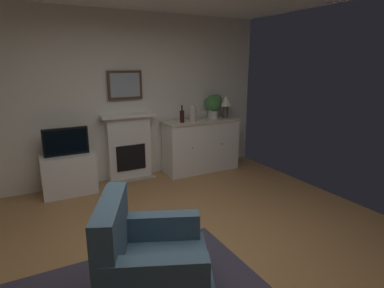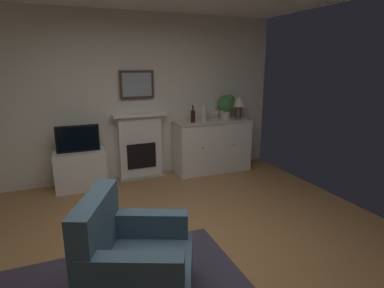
{
  "view_description": "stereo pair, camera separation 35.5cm",
  "coord_description": "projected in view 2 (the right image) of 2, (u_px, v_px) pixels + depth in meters",
  "views": [
    {
      "loc": [
        -1.3,
        -2.37,
        1.89
      ],
      "look_at": [
        0.32,
        0.67,
        1.0
      ],
      "focal_mm": 29.51,
      "sensor_mm": 36.0,
      "label": 1
    },
    {
      "loc": [
        -0.98,
        -2.52,
        1.89
      ],
      "look_at": [
        0.32,
        0.67,
        1.0
      ],
      "focal_mm": 29.51,
      "sensor_mm": 36.0,
      "label": 2
    }
  ],
  "objects": [
    {
      "name": "tv_set",
      "position": [
        78.0,
        139.0,
        4.69
      ],
      "size": [
        0.62,
        0.07,
        0.4
      ],
      "color": "black",
      "rests_on": "tv_cabinet"
    },
    {
      "name": "ground_plane",
      "position": [
        187.0,
        266.0,
        3.1
      ],
      "size": [
        5.21,
        5.38,
        0.1
      ],
      "primitive_type": "cube",
      "color": "#9E7042",
      "rests_on": "ground"
    },
    {
      "name": "fireplace_unit",
      "position": [
        140.0,
        145.0,
        5.27
      ],
      "size": [
        0.87,
        0.3,
        1.1
      ],
      "color": "white",
      "rests_on": "ground_plane"
    },
    {
      "name": "vase_decorative",
      "position": [
        204.0,
        113.0,
        5.33
      ],
      "size": [
        0.11,
        0.11,
        0.28
      ],
      "color": "beige",
      "rests_on": "sideboard_cabinet"
    },
    {
      "name": "wine_bottle",
      "position": [
        193.0,
        116.0,
        5.27
      ],
      "size": [
        0.08,
        0.08,
        0.29
      ],
      "color": "#331419",
      "rests_on": "sideboard_cabinet"
    },
    {
      "name": "wine_glass_left",
      "position": [
        210.0,
        114.0,
        5.4
      ],
      "size": [
        0.07,
        0.07,
        0.16
      ],
      "color": "silver",
      "rests_on": "sideboard_cabinet"
    },
    {
      "name": "table_lamp",
      "position": [
        239.0,
        103.0,
        5.6
      ],
      "size": [
        0.26,
        0.26,
        0.4
      ],
      "color": "#4C4742",
      "rests_on": "sideboard_cabinet"
    },
    {
      "name": "potted_plant_small",
      "position": [
        226.0,
        105.0,
        5.56
      ],
      "size": [
        0.3,
        0.3,
        0.43
      ],
      "color": "beige",
      "rests_on": "sideboard_cabinet"
    },
    {
      "name": "wine_glass_right",
      "position": [
        222.0,
        113.0,
        5.46
      ],
      "size": [
        0.07,
        0.07,
        0.16
      ],
      "color": "silver",
      "rests_on": "sideboard_cabinet"
    },
    {
      "name": "wall_rear",
      "position": [
        128.0,
        98.0,
        5.14
      ],
      "size": [
        5.21,
        0.06,
        2.67
      ],
      "primitive_type": "cube",
      "color": "silver",
      "rests_on": "ground_plane"
    },
    {
      "name": "armchair",
      "position": [
        132.0,
        261.0,
        2.47
      ],
      "size": [
        1.04,
        1.02,
        0.92
      ],
      "color": "#3F596B",
      "rests_on": "ground_plane"
    },
    {
      "name": "sideboard_cabinet",
      "position": [
        213.0,
        146.0,
        5.6
      ],
      "size": [
        1.35,
        0.49,
        0.92
      ],
      "color": "white",
      "rests_on": "ground_plane"
    },
    {
      "name": "tv_cabinet",
      "position": [
        81.0,
        170.0,
        4.83
      ],
      "size": [
        0.75,
        0.42,
        0.59
      ],
      "color": "white",
      "rests_on": "ground_plane"
    },
    {
      "name": "framed_picture",
      "position": [
        137.0,
        85.0,
        5.06
      ],
      "size": [
        0.55,
        0.04,
        0.45
      ],
      "color": "#473323"
    },
    {
      "name": "wine_glass_center",
      "position": [
        217.0,
        114.0,
        5.42
      ],
      "size": [
        0.07,
        0.07,
        0.16
      ],
      "color": "silver",
      "rests_on": "sideboard_cabinet"
    }
  ]
}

